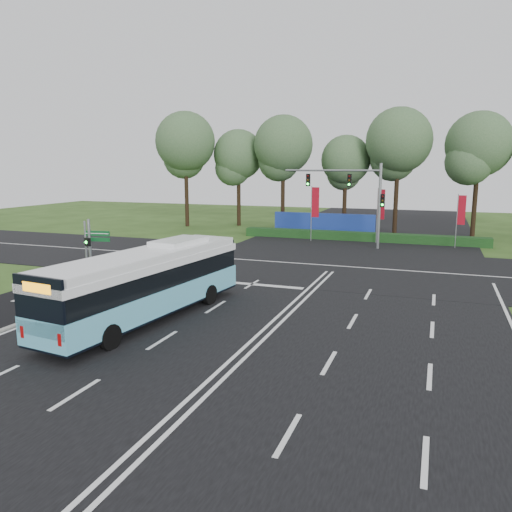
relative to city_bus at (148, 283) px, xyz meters
The scene contains 15 objects.
ground 6.20m from the city_bus, 27.11° to the left, with size 120.00×120.00×0.00m, color #2C4918.
road_main 6.19m from the city_bus, 27.11° to the left, with size 20.00×120.00×0.04m, color black.
road_cross 15.74m from the city_bus, 70.15° to the left, with size 120.00×14.00×0.05m, color black.
bike_path 7.38m from the city_bus, behind, with size 5.00×18.00×0.06m, color black.
kerb_strip 5.06m from the city_bus, behind, with size 0.25×18.00×0.12m, color gray.
city_bus is the anchor object (origin of this frame).
pedestrian_signal 6.99m from the city_bus, 148.53° to the left, with size 0.37×0.44×3.93m.
street_sign 7.05m from the city_bus, 147.46° to the left, with size 1.47×0.34×3.81m.
banner_flag_left 25.50m from the city_bus, 86.94° to the left, with size 0.74×0.10×5.01m.
banner_flag_mid 27.20m from the city_bus, 74.95° to the left, with size 0.68×0.32×4.88m.
banner_flag_right 29.09m from the city_bus, 62.16° to the left, with size 0.66×0.12×4.51m.
traffic_light_gantry 24.05m from the city_bus, 76.63° to the left, with size 8.41×0.28×7.00m.
hedge 27.76m from the city_bus, 78.96° to the left, with size 22.00×1.20×0.80m, color #143312.
blue_hoarding 29.75m from the city_bus, 87.47° to the left, with size 10.00×0.30×2.20m, color navy.
eucalyptus_row 34.77m from the city_bus, 82.35° to the left, with size 47.50×9.38×12.75m.
Camera 1 is at (6.53, -21.19, 6.74)m, focal length 35.00 mm.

